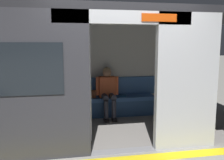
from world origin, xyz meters
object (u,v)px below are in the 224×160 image
object	(u,v)px
bench_seat	(104,102)
book	(123,96)
person_seated	(108,89)
handbag	(90,94)
grab_pole_door	(90,81)
train_car	(107,54)

from	to	relation	value
bench_seat	book	xyz separation A→B (m)	(-0.48, -0.05, 0.12)
bench_seat	person_seated	xyz separation A→B (m)	(-0.08, 0.05, 0.33)
handbag	grab_pole_door	xyz separation A→B (m)	(0.15, 1.53, 0.56)
train_car	bench_seat	xyz separation A→B (m)	(-0.08, -0.90, -1.18)
bench_seat	handbag	bearing A→B (deg)	-9.70
person_seated	handbag	world-z (taller)	person_seated
handbag	book	bearing A→B (deg)	179.74
bench_seat	person_seated	world-z (taller)	person_seated
train_car	grab_pole_door	xyz separation A→B (m)	(0.39, 0.58, -0.43)
bench_seat	book	bearing A→B (deg)	-173.87
bench_seat	book	distance (m)	0.50
train_car	handbag	xyz separation A→B (m)	(0.24, -0.96, -0.99)
train_car	person_seated	xyz separation A→B (m)	(-0.16, -0.85, -0.85)
train_car	person_seated	distance (m)	1.21
train_car	grab_pole_door	world-z (taller)	train_car
handbag	train_car	bearing A→B (deg)	104.23
book	grab_pole_door	bearing A→B (deg)	75.22
person_seated	grab_pole_door	size ratio (longest dim) A/B	0.54
person_seated	book	size ratio (longest dim) A/B	5.44
bench_seat	grab_pole_door	xyz separation A→B (m)	(0.47, 1.48, 0.75)
train_car	grab_pole_door	size ratio (longest dim) A/B	2.88
train_car	bench_seat	bearing A→B (deg)	-95.24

